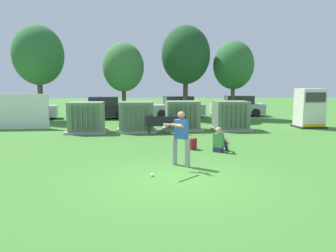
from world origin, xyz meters
The scene contains 20 objects.
ground_plane centered at (0.00, 0.00, 0.00)m, with size 96.00×96.00×0.00m, color #3D752D.
fence_panel centered at (-8.45, 10.50, 1.00)m, with size 4.80×0.12×2.00m, color white.
transformer_west centered at (-3.68, 8.82, 0.79)m, with size 2.10×1.70×1.62m.
transformer_mid_west centered at (-1.05, 8.85, 0.79)m, with size 2.10×1.70×1.62m.
transformer_mid_east centered at (1.52, 9.23, 0.79)m, with size 2.10×1.70×1.62m.
transformer_east centered at (4.20, 8.92, 0.79)m, with size 2.10×1.70×1.62m.
generator_enclosure centered at (9.13, 9.49, 1.14)m, with size 1.60×1.40×2.30m.
park_bench centered at (0.36, 7.92, 0.54)m, with size 1.84×0.70×0.92m.
batter centered at (0.30, 1.35, 0.98)m, with size 1.25×1.38×1.74m.
sports_ball centered at (-0.63, 0.30, 0.04)m, with size 0.09×0.09×0.09m, color white.
seated_spectator centered at (2.11, 3.36, 0.38)m, with size 0.73×0.75×0.96m.
backpack centered at (1.14, 3.89, 0.21)m, with size 0.38×0.38×0.44m.
tree_left centered at (-7.67, 14.74, 4.50)m, with size 3.43×3.43×6.56m.
tree_center_left centered at (-1.88, 14.10, 3.68)m, with size 2.81×2.81×5.37m.
tree_center_right centered at (2.57, 14.94, 4.61)m, with size 3.51×3.51×6.72m.
tree_right centered at (6.12, 14.90, 3.90)m, with size 2.97×2.97×5.68m.
parked_car_leftmost centered at (-8.91, 15.70, 0.75)m, with size 4.40×2.35×1.62m.
parked_car_left_of_center centered at (-3.54, 15.58, 0.75)m, with size 4.31×2.15×1.62m.
parked_car_right_of_center centered at (2.08, 16.06, 0.75)m, with size 4.35×2.25×1.62m.
parked_car_rightmost centered at (7.01, 16.49, 0.75)m, with size 4.31×2.16×1.62m.
Camera 1 is at (-1.07, -8.48, 2.61)m, focal length 34.36 mm.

